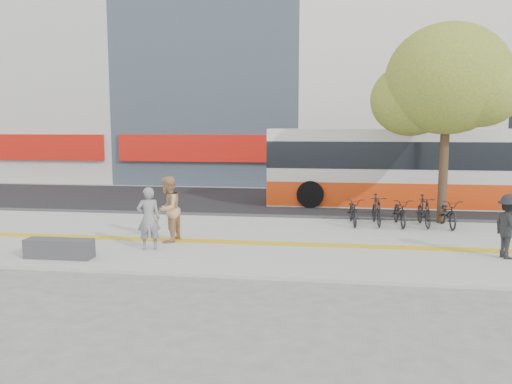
# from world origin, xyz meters

# --- Properties ---
(ground) EXTENTS (120.00, 120.00, 0.00)m
(ground) POSITION_xyz_m (0.00, 0.00, 0.00)
(ground) COLOR #60605C
(ground) RESTS_ON ground
(sidewalk) EXTENTS (40.00, 7.00, 0.08)m
(sidewalk) POSITION_xyz_m (0.00, 1.50, 0.04)
(sidewalk) COLOR gray
(sidewalk) RESTS_ON ground
(tactile_strip) EXTENTS (40.00, 0.45, 0.01)m
(tactile_strip) POSITION_xyz_m (0.00, 1.00, 0.09)
(tactile_strip) COLOR gold
(tactile_strip) RESTS_ON sidewalk
(street) EXTENTS (40.00, 8.00, 0.06)m
(street) POSITION_xyz_m (0.00, 9.00, 0.03)
(street) COLOR black
(street) RESTS_ON ground
(curb) EXTENTS (40.00, 0.25, 0.14)m
(curb) POSITION_xyz_m (0.00, 5.00, 0.07)
(curb) COLOR #343437
(curb) RESTS_ON ground
(bench) EXTENTS (1.60, 0.45, 0.45)m
(bench) POSITION_xyz_m (-2.60, -1.20, 0.30)
(bench) COLOR #343437
(bench) RESTS_ON sidewalk
(street_tree) EXTENTS (4.40, 3.80, 6.31)m
(street_tree) POSITION_xyz_m (7.18, 4.82, 4.51)
(street_tree) COLOR #3B281B
(street_tree) RESTS_ON sidewalk
(bus) EXTENTS (11.22, 2.66, 2.99)m
(bus) POSITION_xyz_m (6.83, 8.50, 1.47)
(bus) COLOR beige
(bus) RESTS_ON street
(bicycle_row) EXTENTS (3.54, 1.69, 0.96)m
(bicycle_row) POSITION_xyz_m (5.83, 4.00, 0.53)
(bicycle_row) COLOR black
(bicycle_row) RESTS_ON sidewalk
(seated_woman) EXTENTS (0.67, 0.56, 1.58)m
(seated_woman) POSITION_xyz_m (-0.80, -0.08, 0.87)
(seated_woman) COLOR black
(seated_woman) RESTS_ON sidewalk
(pedestrian_tan) EXTENTS (0.77, 0.93, 1.76)m
(pedestrian_tan) POSITION_xyz_m (-0.60, 0.84, 0.96)
(pedestrian_tan) COLOR tan
(pedestrian_tan) RESTS_ON sidewalk
(pedestrian_dark) EXTENTS (0.76, 1.08, 1.51)m
(pedestrian_dark) POSITION_xyz_m (7.82, 0.32, 0.84)
(pedestrian_dark) COLOR black
(pedestrian_dark) RESTS_ON sidewalk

